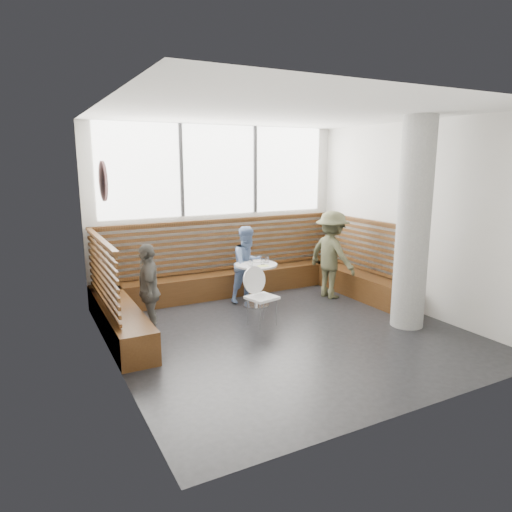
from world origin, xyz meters
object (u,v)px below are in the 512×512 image
cafe_table (256,276)px  concrete_column (413,225)px  child_back (248,264)px  child_left (149,291)px  adult_man (332,255)px  cafe_chair (260,291)px

cafe_table → concrete_column: bearing=-50.3°
child_back → child_left: child_back is taller
child_back → cafe_table: bearing=-98.4°
cafe_table → child_back: bearing=92.1°
cafe_table → child_back: (-0.01, 0.30, 0.15)m
concrete_column → cafe_table: 2.78m
cafe_table → adult_man: 1.54m
cafe_chair → cafe_table: bearing=52.5°
adult_man → child_back: size_ratio=1.17×
child_back → cafe_chair: bearing=-118.3°
cafe_chair → child_left: bearing=156.2°
concrete_column → adult_man: 1.97m
adult_man → child_back: (-1.52, 0.48, -0.12)m
child_back → child_left: 2.21m
cafe_chair → adult_man: bearing=6.1°
concrete_column → child_left: concrete_column is taller
child_left → cafe_chair: bearing=92.7°
adult_man → cafe_table: bearing=74.4°
concrete_column → cafe_chair: size_ratio=3.48×
cafe_table → cafe_chair: bearing=-114.1°
cafe_table → cafe_chair: size_ratio=0.83×
cafe_chair → child_left: size_ratio=0.66×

